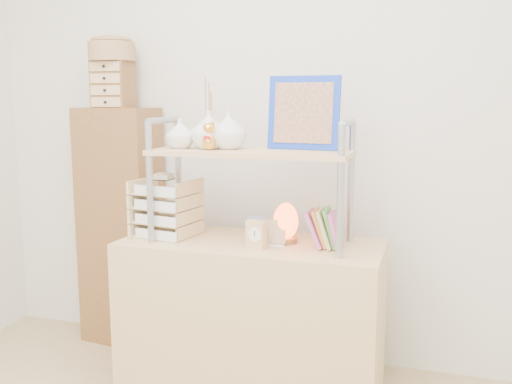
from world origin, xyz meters
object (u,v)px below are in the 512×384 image
at_px(cabinet, 121,227).
at_px(letter_tray, 165,211).
at_px(salt_lamp, 286,222).
at_px(desk, 251,319).

relative_size(cabinet, letter_tray, 4.47).
xyz_separation_m(cabinet, salt_lamp, (1.06, -0.34, 0.17)).
bearing_deg(desk, letter_tray, -177.20).
bearing_deg(salt_lamp, desk, -168.19).
height_order(cabinet, letter_tray, cabinet).
relative_size(desk, letter_tray, 3.97).
relative_size(letter_tray, salt_lamp, 1.63).
relative_size(cabinet, salt_lamp, 7.29).
distance_m(desk, salt_lamp, 0.50).
relative_size(desk, cabinet, 0.89).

